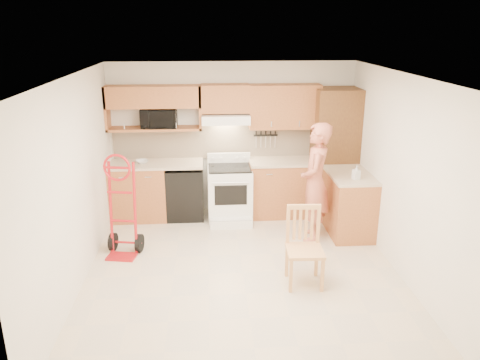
{
  "coord_description": "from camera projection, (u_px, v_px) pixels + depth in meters",
  "views": [
    {
      "loc": [
        -0.42,
        -5.39,
        3.07
      ],
      "look_at": [
        0.0,
        0.5,
        1.1
      ],
      "focal_mm": 35.29,
      "sensor_mm": 36.0,
      "label": 1
    }
  ],
  "objects": [
    {
      "name": "upper_cab_right",
      "position": [
        284.0,
        106.0,
        7.56
      ],
      "size": [
        1.14,
        0.33,
        0.7
      ],
      "primitive_type": "cube",
      "color": "#AF6236",
      "rests_on": "wall_back"
    },
    {
      "name": "microwave",
      "position": [
        159.0,
        118.0,
        7.48
      ],
      "size": [
        0.57,
        0.39,
        0.31
      ],
      "primitive_type": "imported",
      "rotation": [
        0.0,
        0.0,
        -0.03
      ],
      "color": "black",
      "rests_on": "upper_shelf_mw"
    },
    {
      "name": "floor",
      "position": [
        243.0,
        273.0,
        6.11
      ],
      "size": [
        4.0,
        4.5,
        0.02
      ],
      "primitive_type": "cube",
      "color": "#C4B59B",
      "rests_on": "ground"
    },
    {
      "name": "knife_strip",
      "position": [
        266.0,
        139.0,
        7.83
      ],
      "size": [
        0.4,
        0.05,
        0.29
      ],
      "primitive_type": null,
      "color": "black",
      "rests_on": "backsplash"
    },
    {
      "name": "wall_back",
      "position": [
        232.0,
        138.0,
        7.85
      ],
      "size": [
        4.0,
        0.02,
        2.5
      ],
      "primitive_type": "cube",
      "color": "white",
      "rests_on": "ground"
    },
    {
      "name": "lower_cab_left",
      "position": [
        139.0,
        192.0,
        7.7
      ],
      "size": [
        0.9,
        0.6,
        0.9
      ],
      "primitive_type": "cube",
      "color": "#AF6236",
      "rests_on": "ground"
    },
    {
      "name": "ceiling",
      "position": [
        243.0,
        75.0,
        5.31
      ],
      "size": [
        4.0,
        4.5,
        0.02
      ],
      "primitive_type": "cube",
      "color": "white",
      "rests_on": "ground"
    },
    {
      "name": "range",
      "position": [
        230.0,
        189.0,
        7.61
      ],
      "size": [
        0.71,
        0.93,
        1.04
      ],
      "primitive_type": null,
      "color": "white",
      "rests_on": "ground"
    },
    {
      "name": "range_hood",
      "position": [
        226.0,
        118.0,
        7.49
      ],
      "size": [
        0.76,
        0.46,
        0.14
      ],
      "primitive_type": "cube",
      "color": "white",
      "rests_on": "wall_back"
    },
    {
      "name": "upper_cab_left",
      "position": [
        153.0,
        97.0,
        7.37
      ],
      "size": [
        1.5,
        0.33,
        0.34
      ],
      "primitive_type": "cube",
      "color": "#AF6236",
      "rests_on": "wall_back"
    },
    {
      "name": "wall_left",
      "position": [
        74.0,
        185.0,
        5.57
      ],
      "size": [
        0.02,
        4.5,
        2.5
      ],
      "primitive_type": "cube",
      "color": "white",
      "rests_on": "ground"
    },
    {
      "name": "person",
      "position": [
        315.0,
        183.0,
        6.81
      ],
      "size": [
        0.58,
        0.73,
        1.76
      ],
      "primitive_type": "imported",
      "rotation": [
        0.0,
        0.0,
        -1.84
      ],
      "color": "#C0644C",
      "rests_on": "ground"
    },
    {
      "name": "soap_bottle",
      "position": [
        356.0,
        172.0,
        6.74
      ],
      "size": [
        0.11,
        0.12,
        0.2
      ],
      "primitive_type": "imported",
      "rotation": [
        0.0,
        0.0,
        0.27
      ],
      "color": "white",
      "rests_on": "countertop_return"
    },
    {
      "name": "countertop_return",
      "position": [
        351.0,
        175.0,
        7.02
      ],
      "size": [
        0.63,
        1.0,
        0.04
      ],
      "primitive_type": "cube",
      "color": "#C7B191",
      "rests_on": "cab_return_right"
    },
    {
      "name": "countertop_right",
      "position": [
        284.0,
        161.0,
        7.71
      ],
      "size": [
        1.14,
        0.63,
        0.04
      ],
      "primitive_type": "cube",
      "color": "#C7B191",
      "rests_on": "lower_cab_right"
    },
    {
      "name": "wall_right",
      "position": [
        404.0,
        178.0,
        5.84
      ],
      "size": [
        0.02,
        4.5,
        2.5
      ],
      "primitive_type": "cube",
      "color": "white",
      "rests_on": "ground"
    },
    {
      "name": "upper_cab_center",
      "position": [
        225.0,
        98.0,
        7.45
      ],
      "size": [
        0.76,
        0.33,
        0.44
      ],
      "primitive_type": "cube",
      "color": "#AF6236",
      "rests_on": "wall_back"
    },
    {
      "name": "hand_truck",
      "position": [
        121.0,
        211.0,
        6.39
      ],
      "size": [
        0.59,
        0.56,
        1.31
      ],
      "primitive_type": null,
      "rotation": [
        0.0,
        0.0,
        -0.18
      ],
      "color": "red",
      "rests_on": "ground"
    },
    {
      "name": "upper_shelf_mw",
      "position": [
        155.0,
        129.0,
        7.53
      ],
      "size": [
        1.5,
        0.33,
        0.04
      ],
      "primitive_type": "cube",
      "color": "#AF6236",
      "rests_on": "wall_back"
    },
    {
      "name": "pantry_tall",
      "position": [
        334.0,
        153.0,
        7.73
      ],
      "size": [
        0.7,
        0.6,
        2.1
      ],
      "primitive_type": "cube",
      "color": "brown",
      "rests_on": "ground"
    },
    {
      "name": "lower_cab_right",
      "position": [
        283.0,
        188.0,
        7.86
      ],
      "size": [
        1.14,
        0.6,
        0.9
      ],
      "primitive_type": "cube",
      "color": "#AF6236",
      "rests_on": "ground"
    },
    {
      "name": "countertop_left",
      "position": [
        156.0,
        164.0,
        7.57
      ],
      "size": [
        1.5,
        0.63,
        0.04
      ],
      "primitive_type": "cube",
      "color": "#C7B191",
      "rests_on": "lower_cab_left"
    },
    {
      "name": "backsplash",
      "position": [
        233.0,
        141.0,
        7.84
      ],
      "size": [
        3.92,
        0.03,
        0.55
      ],
      "primitive_type": "cube",
      "color": "beige",
      "rests_on": "wall_back"
    },
    {
      "name": "dining_chair",
      "position": [
        305.0,
        248.0,
        5.7
      ],
      "size": [
        0.45,
        0.49,
        0.97
      ],
      "primitive_type": null,
      "rotation": [
        0.0,
        0.0,
        -0.04
      ],
      "color": "tan",
      "rests_on": "ground"
    },
    {
      "name": "cab_return_right",
      "position": [
        348.0,
        205.0,
        7.16
      ],
      "size": [
        0.6,
        1.0,
        0.9
      ],
      "primitive_type": "cube",
      "color": "#AF6236",
      "rests_on": "ground"
    },
    {
      "name": "bowl",
      "position": [
        142.0,
        162.0,
        7.54
      ],
      "size": [
        0.26,
        0.26,
        0.05
      ],
      "primitive_type": "imported",
      "rotation": [
        0.0,
        0.0,
        0.41
      ],
      "color": "white",
      "rests_on": "countertop_left"
    },
    {
      "name": "dishwasher",
      "position": [
        185.0,
        192.0,
        7.76
      ],
      "size": [
        0.6,
        0.6,
        0.85
      ],
      "primitive_type": "cube",
      "color": "black",
      "rests_on": "ground"
    },
    {
      "name": "wall_front",
      "position": [
        266.0,
        276.0,
        3.57
      ],
      "size": [
        4.0,
        0.02,
        2.5
      ],
      "primitive_type": "cube",
      "color": "white",
      "rests_on": "ground"
    }
  ]
}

